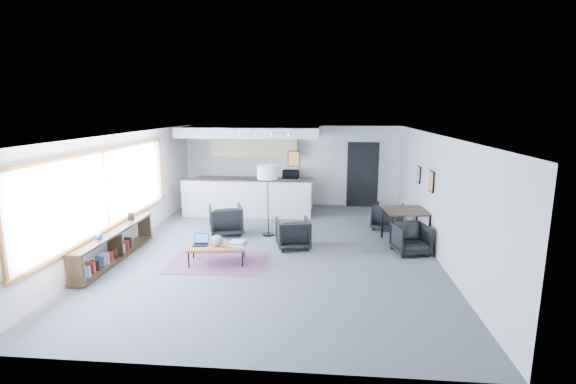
# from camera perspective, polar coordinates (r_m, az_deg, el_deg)

# --- Properties ---
(room) EXTENTS (7.02, 9.02, 2.62)m
(room) POSITION_cam_1_polar(r_m,az_deg,el_deg) (9.29, -1.71, -0.15)
(room) COLOR #4D4D50
(room) RESTS_ON ground
(window) EXTENTS (0.10, 5.95, 1.66)m
(window) POSITION_cam_1_polar(r_m,az_deg,el_deg) (9.47, -23.69, 0.06)
(window) COLOR #8CBFFF
(window) RESTS_ON room
(console) EXTENTS (0.35, 3.00, 0.80)m
(console) POSITION_cam_1_polar(r_m,az_deg,el_deg) (9.54, -22.70, -6.79)
(console) COLOR black
(console) RESTS_ON floor
(kitchenette) EXTENTS (4.20, 1.96, 2.60)m
(kitchenette) POSITION_cam_1_polar(r_m,az_deg,el_deg) (13.07, -5.02, 3.54)
(kitchenette) COLOR white
(kitchenette) RESTS_ON floor
(doorway) EXTENTS (1.10, 0.12, 2.15)m
(doorway) POSITION_cam_1_polar(r_m,az_deg,el_deg) (13.67, 10.15, 2.47)
(doorway) COLOR black
(doorway) RESTS_ON room
(track_light) EXTENTS (1.60, 0.07, 0.15)m
(track_light) POSITION_cam_1_polar(r_m,az_deg,el_deg) (11.37, -3.40, 8.21)
(track_light) COLOR silver
(track_light) RESTS_ON room
(wall_art_lower) EXTENTS (0.03, 0.38, 0.48)m
(wall_art_lower) POSITION_cam_1_polar(r_m,az_deg,el_deg) (9.86, 19.02, 1.38)
(wall_art_lower) COLOR black
(wall_art_lower) RESTS_ON room
(wall_art_upper) EXTENTS (0.03, 0.34, 0.44)m
(wall_art_upper) POSITION_cam_1_polar(r_m,az_deg,el_deg) (11.12, 17.44, 2.30)
(wall_art_upper) COLOR black
(wall_art_upper) RESTS_ON room
(kilim_rug) EXTENTS (2.03, 1.40, 0.01)m
(kilim_rug) POSITION_cam_1_polar(r_m,az_deg,el_deg) (8.92, -9.61, -9.49)
(kilim_rug) COLOR #552C43
(kilim_rug) RESTS_ON floor
(coffee_table) EXTENTS (1.24, 0.77, 0.38)m
(coffee_table) POSITION_cam_1_polar(r_m,az_deg,el_deg) (8.80, -9.69, -7.38)
(coffee_table) COLOR brown
(coffee_table) RESTS_ON floor
(laptop) EXTENTS (0.32, 0.27, 0.22)m
(laptop) POSITION_cam_1_polar(r_m,az_deg,el_deg) (8.89, -11.83, -6.64)
(laptop) COLOR black
(laptop) RESTS_ON coffee_table
(ceramic_pot) EXTENTS (0.23, 0.23, 0.23)m
(ceramic_pot) POSITION_cam_1_polar(r_m,az_deg,el_deg) (8.71, -9.65, -6.56)
(ceramic_pot) COLOR gray
(ceramic_pot) RESTS_ON coffee_table
(book_stack) EXTENTS (0.36, 0.29, 0.10)m
(book_stack) POSITION_cam_1_polar(r_m,az_deg,el_deg) (8.70, -6.86, -6.99)
(book_stack) COLOR silver
(book_stack) RESTS_ON coffee_table
(coaster) EXTENTS (0.15, 0.15, 0.01)m
(coaster) POSITION_cam_1_polar(r_m,az_deg,el_deg) (8.55, -9.32, -7.71)
(coaster) COLOR #E5590C
(coaster) RESTS_ON coffee_table
(armchair_left) EXTENTS (0.99, 0.96, 0.82)m
(armchair_left) POSITION_cam_1_polar(r_m,az_deg,el_deg) (10.69, -8.49, -3.62)
(armchair_left) COLOR black
(armchair_left) RESTS_ON floor
(armchair_right) EXTENTS (0.87, 0.84, 0.75)m
(armchair_right) POSITION_cam_1_polar(r_m,az_deg,el_deg) (9.59, 0.68, -5.48)
(armchair_right) COLOR black
(armchair_right) RESTS_ON floor
(floor_lamp) EXTENTS (0.58, 0.58, 1.78)m
(floor_lamp) POSITION_cam_1_polar(r_m,az_deg,el_deg) (10.27, -2.79, 2.37)
(floor_lamp) COLOR black
(floor_lamp) RESTS_ON floor
(dining_table) EXTENTS (1.07, 1.07, 0.81)m
(dining_table) POSITION_cam_1_polar(r_m,az_deg,el_deg) (10.20, 15.79, -2.75)
(dining_table) COLOR black
(dining_table) RESTS_ON floor
(dining_chair_near) EXTENTS (0.71, 0.68, 0.62)m
(dining_chair_near) POSITION_cam_1_polar(r_m,az_deg,el_deg) (9.63, 16.44, -6.30)
(dining_chair_near) COLOR black
(dining_chair_near) RESTS_ON floor
(dining_chair_far) EXTENTS (0.78, 0.76, 0.64)m
(dining_chair_far) POSITION_cam_1_polar(r_m,az_deg,el_deg) (11.35, 13.41, -3.41)
(dining_chair_far) COLOR black
(dining_chair_far) RESTS_ON floor
(microwave) EXTENTS (0.53, 0.33, 0.34)m
(microwave) POSITION_cam_1_polar(r_m,az_deg,el_deg) (13.39, 0.37, 2.57)
(microwave) COLOR black
(microwave) RESTS_ON kitchenette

